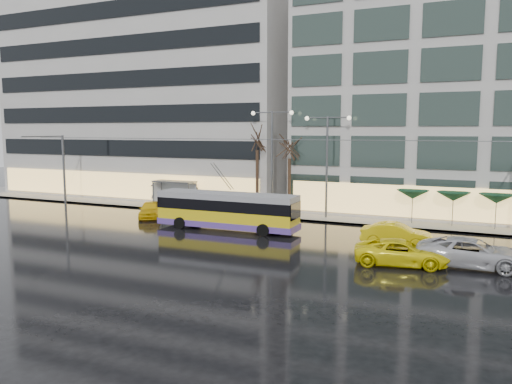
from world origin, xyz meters
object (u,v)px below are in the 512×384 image
Objects in this scene: bus_shelter at (172,188)px; street_lamp_near at (272,148)px; taxi_a at (150,209)px; trolleybus at (227,212)px.

bus_shelter is 0.47× the size of street_lamp_near.
street_lamp_near is 11.85m from taxi_a.
trolleybus reaches higher than taxi_a.
trolleybus is at bearing -42.52° from taxi_a.
bus_shelter reaches higher than taxi_a.
street_lamp_near is at bearing 0.63° from bus_shelter.
trolleybus is 1.22× the size of street_lamp_near.
bus_shelter is (-9.83, 7.46, 0.58)m from trolleybus.
trolleybus is at bearing -94.14° from street_lamp_near.
bus_shelter is 11.14m from street_lamp_near.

